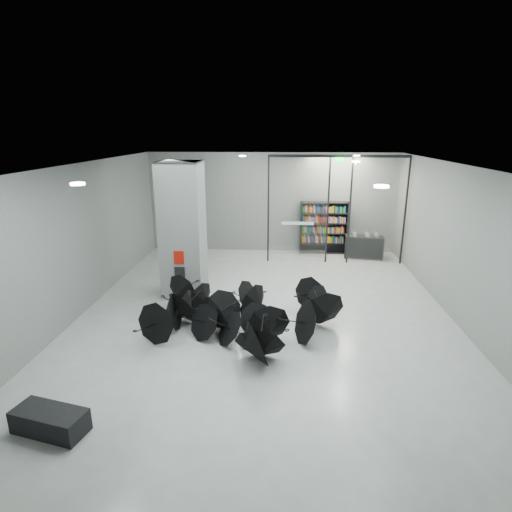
# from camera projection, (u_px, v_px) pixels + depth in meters

# --- Properties ---
(room) EXTENTS (14.00, 14.02, 4.01)m
(room) POSITION_uv_depth(u_px,v_px,m) (264.00, 217.00, 9.95)
(room) COLOR gray
(room) RESTS_ON ground
(column) EXTENTS (1.20, 1.20, 4.00)m
(column) POSITION_uv_depth(u_px,v_px,m) (183.00, 230.00, 12.26)
(column) COLOR slate
(column) RESTS_ON ground
(fire_cabinet) EXTENTS (0.28, 0.04, 0.38)m
(fire_cabinet) POSITION_uv_depth(u_px,v_px,m) (179.00, 257.00, 11.85)
(fire_cabinet) COLOR #A50A07
(fire_cabinet) RESTS_ON column
(info_panel) EXTENTS (0.30, 0.03, 0.42)m
(info_panel) POSITION_uv_depth(u_px,v_px,m) (180.00, 274.00, 12.00)
(info_panel) COLOR black
(info_panel) RESTS_ON column
(exit_sign) EXTENTS (0.30, 0.06, 0.15)m
(exit_sign) POSITION_uv_depth(u_px,v_px,m) (340.00, 160.00, 14.58)
(exit_sign) COLOR #0CE533
(exit_sign) RESTS_ON room
(glass_partition) EXTENTS (5.06, 0.08, 4.00)m
(glass_partition) POSITION_uv_depth(u_px,v_px,m) (336.00, 205.00, 15.25)
(glass_partition) COLOR silver
(glass_partition) RESTS_ON ground
(bench) EXTENTS (1.32, 0.80, 0.40)m
(bench) POSITION_uv_depth(u_px,v_px,m) (50.00, 421.00, 6.91)
(bench) COLOR black
(bench) RESTS_ON ground
(bookshelf) EXTENTS (1.92, 0.42, 2.10)m
(bookshelf) POSITION_uv_depth(u_px,v_px,m) (324.00, 228.00, 16.79)
(bookshelf) COLOR black
(bookshelf) RESTS_ON ground
(shop_counter) EXTENTS (1.52, 0.77, 0.88)m
(shop_counter) POSITION_uv_depth(u_px,v_px,m) (364.00, 247.00, 16.30)
(shop_counter) COLOR black
(shop_counter) RESTS_ON ground
(umbrella_cluster) EXTENTS (5.24, 4.37, 1.29)m
(umbrella_cluster) POSITION_uv_depth(u_px,v_px,m) (239.00, 320.00, 10.30)
(umbrella_cluster) COLOR black
(umbrella_cluster) RESTS_ON ground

